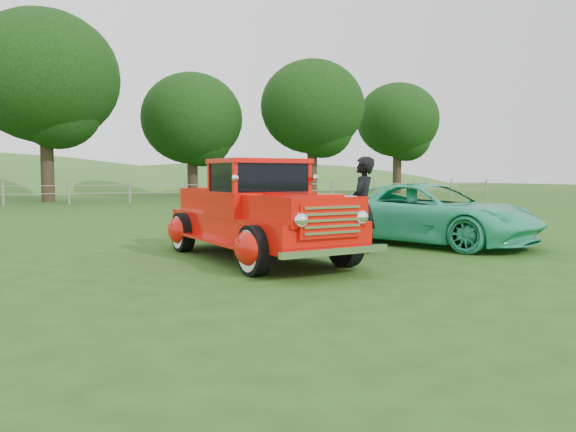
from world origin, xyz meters
name	(u,v)px	position (x,y,z in m)	size (l,w,h in m)	color
ground	(293,264)	(0.00, 0.00, 0.00)	(140.00, 140.00, 0.00)	#264612
distant_hills	(52,229)	(-4.08, 59.46, -4.55)	(116.00, 60.00, 18.00)	#346826
fence_line	(130,192)	(0.00, 22.00, 0.60)	(48.00, 0.12, 1.20)	gray
tree_near_west	(45,77)	(-4.00, 25.00, 6.80)	(8.00, 8.00, 10.42)	black
tree_near_east	(192,119)	(5.00, 29.00, 5.25)	(6.80, 6.80, 8.33)	black
tree_mid_east	(312,107)	(13.00, 27.00, 6.17)	(7.20, 7.20, 9.44)	black
tree_far_east	(398,120)	(22.00, 30.00, 5.86)	(6.60, 6.60, 8.86)	black
red_pickup	(257,214)	(-0.35, 0.79, 0.80)	(2.70, 5.17, 1.78)	black
teal_sedan	(429,214)	(3.80, 1.40, 0.66)	(2.18, 4.73, 1.31)	#30C290
man	(362,206)	(1.67, 0.57, 0.92)	(0.67, 0.44, 1.84)	black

